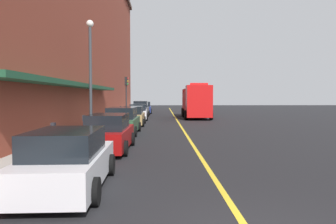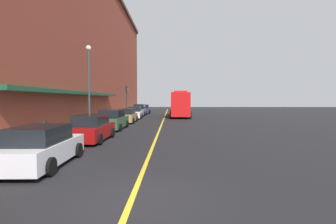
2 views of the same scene
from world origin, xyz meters
The scene contains 17 objects.
ground_plane centered at (0.00, 25.00, 0.00)m, with size 112.00×112.00×0.00m, color black.
sidewalk_left centered at (-6.20, 25.00, 0.07)m, with size 2.40×70.00×0.15m, color #9E9B93.
lane_center_stripe centered at (0.00, 25.00, 0.00)m, with size 0.16×70.00×0.01m, color gold.
brick_building_left centered at (-13.21, 24.00, 9.50)m, with size 12.78×64.00×18.98m.
parked_car_0 centered at (-3.97, 3.22, 0.74)m, with size 2.14×4.54×1.56m.
parked_car_1 centered at (-3.87, 9.14, 0.77)m, with size 2.01×4.61×1.63m.
parked_car_2 centered at (-4.03, 15.39, 0.80)m, with size 2.10×4.87×1.71m.
parked_car_3 centered at (-3.91, 21.76, 0.75)m, with size 1.99×4.72×1.59m.
parked_car_4 centered at (-3.95, 27.95, 0.76)m, with size 2.10×4.54×1.61m.
parked_car_5 centered at (-4.03, 33.91, 0.85)m, with size 2.02×4.27×1.82m.
parked_car_6 centered at (-3.94, 40.05, 0.78)m, with size 2.12×4.78×1.65m.
fire_truck centered at (2.25, 30.69, 1.78)m, with size 2.96×8.90×3.74m.
parking_meter_0 centered at (-5.35, 10.81, 1.06)m, with size 0.14×0.18×1.33m.
parking_meter_2 centered at (-5.35, 6.30, 1.06)m, with size 0.14×0.18×1.33m.
parking_meter_3 centered at (-5.35, 24.91, 1.06)m, with size 0.14×0.18×1.33m.
street_lamp_left centered at (-5.95, 15.11, 4.40)m, with size 0.44×0.44×6.94m.
traffic_light_near centered at (-5.29, 29.34, 3.16)m, with size 0.38×0.36×4.30m.
Camera 1 is at (-1.54, -5.10, 2.41)m, focal length 34.60 mm.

